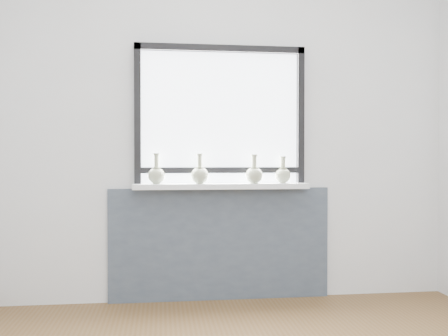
{
  "coord_description": "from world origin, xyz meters",
  "views": [
    {
      "loc": [
        -0.45,
        -2.02,
        1.08
      ],
      "look_at": [
        0.0,
        1.55,
        1.02
      ],
      "focal_mm": 40.0,
      "sensor_mm": 36.0,
      "label": 1
    }
  ],
  "objects": [
    {
      "name": "window",
      "position": [
        0.0,
        1.77,
        1.44
      ],
      "size": [
        1.3,
        0.06,
        1.05
      ],
      "color": "black",
      "rests_on": "windowsill"
    },
    {
      "name": "vase_c",
      "position": [
        0.25,
        1.68,
        0.97
      ],
      "size": [
        0.13,
        0.13,
        0.22
      ],
      "rotation": [
        0.0,
        0.0,
        0.03
      ],
      "color": "#A7AF8D",
      "rests_on": "windowsill"
    },
    {
      "name": "windowsill",
      "position": [
        0.0,
        1.71,
        0.88
      ],
      "size": [
        1.32,
        0.18,
        0.04
      ],
      "primitive_type": "cube",
      "color": "white",
      "rests_on": "apron_panel"
    },
    {
      "name": "back_wall",
      "position": [
        0.0,
        1.81,
        1.3
      ],
      "size": [
        3.6,
        0.02,
        2.6
      ],
      "primitive_type": "cube",
      "color": "silver",
      "rests_on": "ground"
    },
    {
      "name": "vase_d",
      "position": [
        0.48,
        1.72,
        0.97
      ],
      "size": [
        0.12,
        0.12,
        0.21
      ],
      "rotation": [
        0.0,
        0.0,
        0.25
      ],
      "color": "#A7AF8D",
      "rests_on": "windowsill"
    },
    {
      "name": "apron_panel",
      "position": [
        0.0,
        1.78,
        0.43
      ],
      "size": [
        1.7,
        0.03,
        0.86
      ],
      "primitive_type": "cube",
      "color": "#455160",
      "rests_on": "ground"
    },
    {
      "name": "vase_a",
      "position": [
        -0.49,
        1.71,
        0.97
      ],
      "size": [
        0.13,
        0.13,
        0.23
      ],
      "rotation": [
        0.0,
        0.0,
        -0.13
      ],
      "color": "#A7AF8D",
      "rests_on": "windowsill"
    },
    {
      "name": "vase_b",
      "position": [
        -0.17,
        1.69,
        0.97
      ],
      "size": [
        0.13,
        0.13,
        0.23
      ],
      "rotation": [
        0.0,
        0.0,
        0.4
      ],
      "color": "#A7AF8D",
      "rests_on": "windowsill"
    }
  ]
}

